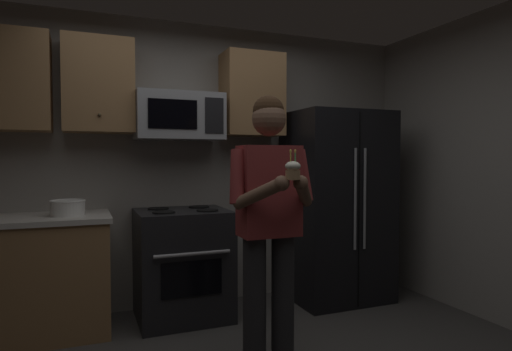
% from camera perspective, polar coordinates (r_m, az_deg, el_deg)
% --- Properties ---
extents(wall_back, '(4.40, 0.10, 2.60)m').
position_cam_1_polar(wall_back, '(4.13, -8.77, 1.42)').
color(wall_back, gray).
rests_on(wall_back, ground).
extents(wall_right, '(0.10, 4.40, 2.60)m').
position_cam_1_polar(wall_right, '(4.10, 29.21, 1.15)').
color(wall_right, gray).
rests_on(wall_right, ground).
extents(oven_range, '(0.76, 0.70, 0.93)m').
position_cam_1_polar(oven_range, '(3.82, -9.58, -11.34)').
color(oven_range, black).
rests_on(oven_range, ground).
extents(microwave, '(0.74, 0.41, 0.40)m').
position_cam_1_polar(microwave, '(3.85, -10.08, 7.61)').
color(microwave, '#9EA0A5').
extents(refrigerator, '(0.90, 0.75, 1.80)m').
position_cam_1_polar(refrigerator, '(4.28, 10.56, -3.92)').
color(refrigerator, black).
rests_on(refrigerator, ground).
extents(cabinet_row_upper, '(2.78, 0.36, 0.76)m').
position_cam_1_polar(cabinet_row_upper, '(3.86, -18.82, 10.96)').
color(cabinet_row_upper, '#9E7247').
extents(counter_left, '(1.44, 0.66, 0.92)m').
position_cam_1_polar(counter_left, '(3.80, -29.62, -11.70)').
color(counter_left, '#9E7247').
rests_on(counter_left, ground).
extents(bowl_large_white, '(0.26, 0.26, 0.12)m').
position_cam_1_polar(bowl_large_white, '(3.64, -23.45, -3.84)').
color(bowl_large_white, white).
rests_on(bowl_large_white, counter_left).
extents(person, '(0.60, 0.48, 1.76)m').
position_cam_1_polar(person, '(2.80, 1.79, -5.20)').
color(person, '#262628').
rests_on(person, ground).
extents(cupcake, '(0.09, 0.09, 0.17)m').
position_cam_1_polar(cupcake, '(2.48, 4.85, 0.72)').
color(cupcake, '#A87F56').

